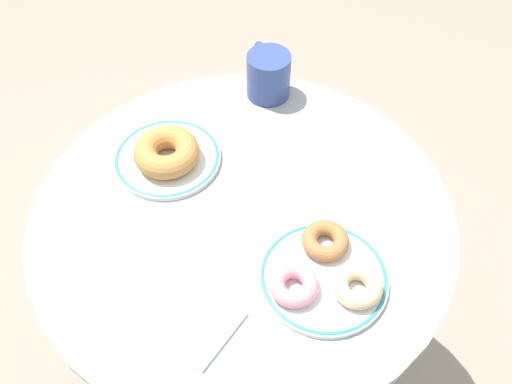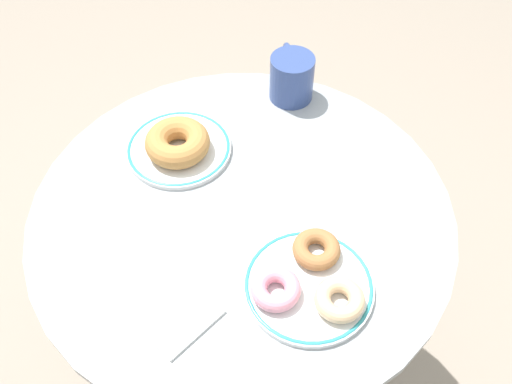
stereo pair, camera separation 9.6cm
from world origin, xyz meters
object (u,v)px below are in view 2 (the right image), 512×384
Objects in this scene: plate_right at (309,286)px; paper_napkin at (173,311)px; donut_glazed at (339,299)px; coffee_mug at (291,77)px; donut_cinnamon at (315,251)px; cafe_table at (244,277)px; donut_old_fashioned at (178,142)px; donut_pink_frosted at (276,289)px; plate_left at (179,148)px.

plate_right is 1.75× the size of paper_napkin.
coffee_mug reaches higher than donut_glazed.
donut_glazed is (0.05, 0.00, 0.02)m from plate_right.
coffee_mug is (-0.27, 0.30, 0.02)m from donut_cinnamon.
cafe_table is 0.30m from donut_cinnamon.
donut_old_fashioned is 0.28m from coffee_mug.
cafe_table is 6.45× the size of paper_napkin.
cafe_table is at bearing -68.61° from coffee_mug.
paper_napkin is at bearing -129.52° from plate_right.
cafe_table is at bearing 167.77° from donut_glazed.
donut_glazed is at bearing -44.40° from coffee_mug.
paper_napkin is (-0.14, -0.16, -0.00)m from plate_right.
donut_cinnamon reaches higher than plate_right.
donut_pink_frosted is at bearing 48.46° from paper_napkin.
plate_left is 0.36m from donut_pink_frosted.
donut_pink_frosted is (0.33, -0.12, -0.01)m from donut_old_fashioned.
donut_glazed is 0.09m from donut_cinnamon.
plate_left is 0.97× the size of plate_right.
plate_right is (0.18, -0.05, 0.24)m from cafe_table.
donut_glazed is 1.00× the size of donut_pink_frosted.
donut_old_fashioned is (0.01, -0.01, 0.03)m from plate_left.
donut_cinnamon is 0.69× the size of coffee_mug.
plate_left is 0.03m from donut_old_fashioned.
donut_pink_frosted is at bearing -123.66° from plate_right.
cafe_table is at bearing 147.15° from donut_pink_frosted.
coffee_mug reaches higher than paper_napkin.
donut_cinnamon is at bearing 116.25° from plate_right.
donut_cinnamon is at bearing 86.30° from donut_pink_frosted.
donut_glazed is at bearing 1.10° from plate_right.
paper_napkin is at bearing -131.54° from donut_pink_frosted.
donut_pink_frosted is at bearing -93.70° from donut_cinnamon.
donut_old_fashioned is 0.33m from paper_napkin.
donut_old_fashioned is 1.08× the size of coffee_mug.
donut_old_fashioned reaches higher than paper_napkin.
plate_right is at bearing -12.12° from donut_old_fashioned.
cafe_table is 9.78× the size of donut_cinnamon.
donut_old_fashioned is at bearing 132.59° from paper_napkin.
donut_cinnamon is 0.24m from paper_napkin.
donut_glazed is at bearing -10.40° from donut_old_fashioned.
donut_old_fashioned reaches higher than donut_pink_frosted.
coffee_mug is (0.06, 0.27, 0.01)m from donut_old_fashioned.
donut_cinnamon is 0.40m from coffee_mug.
donut_cinnamon is (-0.02, 0.05, 0.02)m from plate_right.
plate_left is 2.56× the size of donut_pink_frosted.
plate_left is at bearing 168.79° from donut_glazed.
cafe_table is 6.75× the size of coffee_mug.
coffee_mug is at bearing 111.39° from cafe_table.
donut_old_fashioned reaches higher than donut_glazed.
cafe_table is 3.69× the size of plate_right.
donut_glazed and donut_cinnamon have the same top height.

